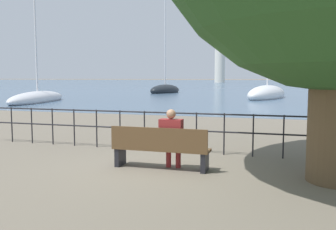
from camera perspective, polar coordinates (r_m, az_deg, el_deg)
ground_plane at (r=8.07m, az=-1.06°, el=-8.12°), size 1000.00×1000.00×0.00m
harbor_water at (r=168.17m, az=16.46°, el=4.83°), size 600.00×300.00×0.01m
park_bench at (r=7.92m, az=-1.22°, el=-5.11°), size 2.09×0.45×0.90m
seated_person_left at (r=7.88m, az=0.54°, el=-3.29°), size 0.48×0.35×1.27m
promenade_railing at (r=9.65m, az=2.30°, el=-1.66°), size 12.10×0.04×1.05m
sailboat_0 at (r=31.30m, az=-19.24°, el=2.38°), size 3.64×9.08×9.35m
sailboat_1 at (r=36.03m, az=14.86°, el=3.07°), size 4.41×8.72×12.09m
sailboat_2 at (r=47.58m, az=-0.45°, el=3.84°), size 3.58×6.40×12.92m
harbor_lighthouse at (r=149.85m, az=7.92°, el=9.82°), size 4.00×4.00×27.53m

